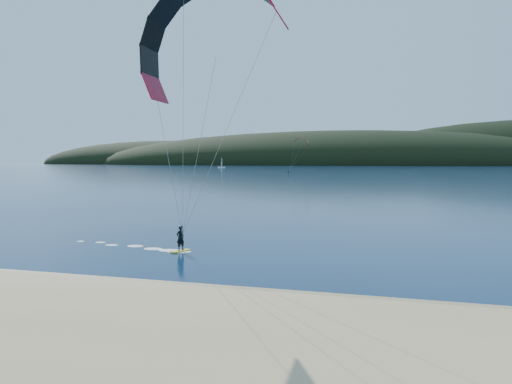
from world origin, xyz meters
The scene contains 6 objects.
ground centered at (0.00, 0.00, 0.00)m, with size 1800.00×1800.00×0.00m, color #061B32.
wet_sand centered at (0.00, 4.50, 0.05)m, with size 220.00×2.50×0.10m.
headland centered at (0.63, 745.28, 0.00)m, with size 1200.00×310.00×140.00m.
kitesurfer_near centered at (2.41, 8.16, 12.78)m, with size 20.75×9.18×17.29m.
kitesurfer_far centered at (-21.95, 199.25, 14.39)m, with size 11.95×7.88×17.71m.
sailboat centered at (-129.13, 393.18, 0.77)m, with size 7.42×4.68×10.39m.
Camera 1 is at (11.67, -17.46, 6.99)m, focal length 31.50 mm.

